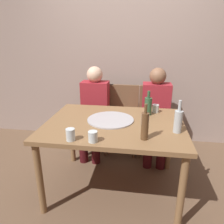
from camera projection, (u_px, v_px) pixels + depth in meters
ground_plane at (114, 187)px, 2.29m from camera, size 8.00×8.00×0.00m
back_wall at (127, 54)px, 3.04m from camera, size 6.00×0.10×2.60m
dining_table at (114, 130)px, 2.06m from camera, size 1.32×0.99×0.75m
pizza_tray at (111, 120)px, 2.08m from camera, size 0.46×0.46×0.01m
wine_bottle at (178, 121)px, 1.79m from camera, size 0.07×0.07×0.29m
beer_bottle at (148, 106)px, 2.20m from camera, size 0.08×0.08×0.26m
water_bottle at (145, 126)px, 1.66m from camera, size 0.06×0.06×0.30m
tumbler_near at (71, 135)px, 1.66m from camera, size 0.07×0.07×0.10m
tumbler_far at (178, 121)px, 1.94m from camera, size 0.06×0.06×0.09m
wine_glass at (155, 109)px, 2.29m from camera, size 0.07×0.07×0.09m
short_glass at (93, 137)px, 1.64m from camera, size 0.07×0.07×0.09m
chair_left at (97, 113)px, 3.00m from camera, size 0.44×0.44×0.90m
chair_middle at (122, 114)px, 2.95m from camera, size 0.44×0.44×0.90m
chair_right at (155, 116)px, 2.89m from camera, size 0.44×0.44×0.90m
guest_in_sweater at (94, 107)px, 2.81m from camera, size 0.36×0.56×1.17m
guest_in_beanie at (156, 110)px, 2.70m from camera, size 0.36×0.56×1.17m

